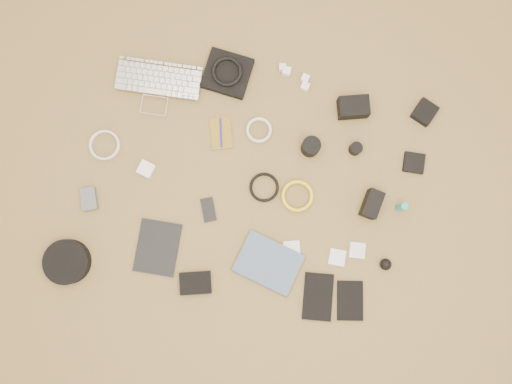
% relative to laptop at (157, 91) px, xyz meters
% --- Properties ---
extents(room_shell, '(4.04, 4.04, 2.58)m').
position_rel_laptop_xyz_m(room_shell, '(0.45, -0.32, 1.24)').
color(room_shell, olive).
rests_on(room_shell, ground).
extents(laptop, '(0.37, 0.27, 0.03)m').
position_rel_laptop_xyz_m(laptop, '(0.00, 0.00, 0.00)').
color(laptop, silver).
rests_on(laptop, ground).
extents(headphone_pouch, '(0.21, 0.20, 0.03)m').
position_rel_laptop_xyz_m(headphone_pouch, '(0.28, 0.13, 0.00)').
color(headphone_pouch, black).
rests_on(headphone_pouch, ground).
extents(headphones, '(0.14, 0.14, 0.02)m').
position_rel_laptop_xyz_m(headphones, '(0.28, 0.13, 0.03)').
color(headphones, black).
rests_on(headphones, headphone_pouch).
extents(charger_a, '(0.04, 0.04, 0.03)m').
position_rel_laptop_xyz_m(charger_a, '(0.52, 0.19, 0.00)').
color(charger_a, white).
rests_on(charger_a, ground).
extents(charger_b, '(0.03, 0.03, 0.03)m').
position_rel_laptop_xyz_m(charger_b, '(0.50, 0.21, -0.00)').
color(charger_b, white).
rests_on(charger_b, ground).
extents(charger_c, '(0.04, 0.04, 0.03)m').
position_rel_laptop_xyz_m(charger_c, '(0.60, 0.18, 0.00)').
color(charger_c, white).
rests_on(charger_c, ground).
extents(charger_d, '(0.04, 0.04, 0.03)m').
position_rel_laptop_xyz_m(charger_d, '(0.61, 0.14, 0.00)').
color(charger_d, white).
rests_on(charger_d, ground).
extents(dslr_camera, '(0.14, 0.12, 0.07)m').
position_rel_laptop_xyz_m(dslr_camera, '(0.82, 0.09, 0.02)').
color(dslr_camera, black).
rests_on(dslr_camera, ground).
extents(lens_pouch, '(0.11, 0.12, 0.03)m').
position_rel_laptop_xyz_m(lens_pouch, '(1.12, 0.13, 0.00)').
color(lens_pouch, black).
rests_on(lens_pouch, ground).
extents(notebook_olive, '(0.13, 0.16, 0.01)m').
position_rel_laptop_xyz_m(notebook_olive, '(0.30, -0.12, -0.01)').
color(notebook_olive, olive).
rests_on(notebook_olive, ground).
extents(pen_blue, '(0.04, 0.12, 0.01)m').
position_rel_laptop_xyz_m(pen_blue, '(0.30, -0.12, -0.00)').
color(pen_blue, '#1418A3').
rests_on(pen_blue, notebook_olive).
extents(cable_white_a, '(0.12, 0.12, 0.01)m').
position_rel_laptop_xyz_m(cable_white_a, '(0.46, -0.08, -0.01)').
color(cable_white_a, silver).
rests_on(cable_white_a, ground).
extents(lens_a, '(0.09, 0.09, 0.08)m').
position_rel_laptop_xyz_m(lens_a, '(0.68, -0.11, 0.03)').
color(lens_a, black).
rests_on(lens_a, ground).
extents(lens_b, '(0.06, 0.06, 0.05)m').
position_rel_laptop_xyz_m(lens_b, '(0.87, -0.08, 0.01)').
color(lens_b, black).
rests_on(lens_b, ground).
extents(card_reader, '(0.09, 0.09, 0.02)m').
position_rel_laptop_xyz_m(card_reader, '(1.12, -0.09, -0.00)').
color(card_reader, black).
rests_on(card_reader, ground).
extents(power_brick, '(0.07, 0.07, 0.03)m').
position_rel_laptop_xyz_m(power_brick, '(0.03, -0.33, -0.00)').
color(power_brick, white).
rests_on(power_brick, ground).
extents(cable_white_b, '(0.13, 0.13, 0.01)m').
position_rel_laptop_xyz_m(cable_white_b, '(-0.17, -0.27, -0.01)').
color(cable_white_b, silver).
rests_on(cable_white_b, ground).
extents(cable_black, '(0.14, 0.14, 0.01)m').
position_rel_laptop_xyz_m(cable_black, '(0.52, -0.31, -0.01)').
color(cable_black, black).
rests_on(cable_black, ground).
extents(cable_yellow, '(0.17, 0.17, 0.02)m').
position_rel_laptop_xyz_m(cable_yellow, '(0.67, -0.32, -0.01)').
color(cable_yellow, yellow).
rests_on(cable_yellow, ground).
extents(flash, '(0.08, 0.12, 0.09)m').
position_rel_laptop_xyz_m(flash, '(0.97, -0.30, 0.03)').
color(flash, black).
rests_on(flash, ground).
extents(lens_cleaner, '(0.03, 0.03, 0.10)m').
position_rel_laptop_xyz_m(lens_cleaner, '(1.09, -0.28, 0.03)').
color(lens_cleaner, teal).
rests_on(lens_cleaner, ground).
extents(battery_charger, '(0.09, 0.11, 0.03)m').
position_rel_laptop_xyz_m(battery_charger, '(-0.18, -0.50, -0.00)').
color(battery_charger, '#525256').
rests_on(battery_charger, ground).
extents(tablet, '(0.18, 0.22, 0.01)m').
position_rel_laptop_xyz_m(tablet, '(0.14, -0.64, -0.01)').
color(tablet, black).
rests_on(tablet, ground).
extents(phone, '(0.09, 0.11, 0.01)m').
position_rel_laptop_xyz_m(phone, '(0.32, -0.45, -0.01)').
color(phone, black).
rests_on(phone, ground).
extents(filter_case_left, '(0.08, 0.08, 0.01)m').
position_rel_laptop_xyz_m(filter_case_left, '(0.69, -0.54, -0.01)').
color(filter_case_left, silver).
rests_on(filter_case_left, ground).
extents(filter_case_mid, '(0.07, 0.07, 0.01)m').
position_rel_laptop_xyz_m(filter_case_mid, '(0.88, -0.54, -0.01)').
color(filter_case_mid, silver).
rests_on(filter_case_mid, ground).
extents(filter_case_right, '(0.07, 0.07, 0.01)m').
position_rel_laptop_xyz_m(filter_case_right, '(0.95, -0.49, -0.01)').
color(filter_case_right, silver).
rests_on(filter_case_right, ground).
extents(air_blower, '(0.06, 0.06, 0.05)m').
position_rel_laptop_xyz_m(air_blower, '(1.07, -0.52, 0.01)').
color(air_blower, black).
rests_on(air_blower, ground).
extents(headphone_case, '(0.21, 0.21, 0.05)m').
position_rel_laptop_xyz_m(headphone_case, '(-0.20, -0.77, 0.01)').
color(headphone_case, black).
rests_on(headphone_case, ground).
extents(drive_case, '(0.14, 0.12, 0.03)m').
position_rel_laptop_xyz_m(drive_case, '(0.33, -0.75, 0.00)').
color(drive_case, black).
rests_on(drive_case, ground).
extents(paperback, '(0.28, 0.24, 0.02)m').
position_rel_laptop_xyz_m(paperback, '(0.58, -0.70, -0.00)').
color(paperback, '#475A79').
rests_on(paperback, ground).
extents(notebook_black_a, '(0.14, 0.20, 0.01)m').
position_rel_laptop_xyz_m(notebook_black_a, '(0.83, -0.71, -0.01)').
color(notebook_black_a, black).
rests_on(notebook_black_a, ground).
extents(notebook_black_b, '(0.13, 0.18, 0.01)m').
position_rel_laptop_xyz_m(notebook_black_b, '(0.96, -0.70, -0.01)').
color(notebook_black_b, black).
rests_on(notebook_black_b, ground).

